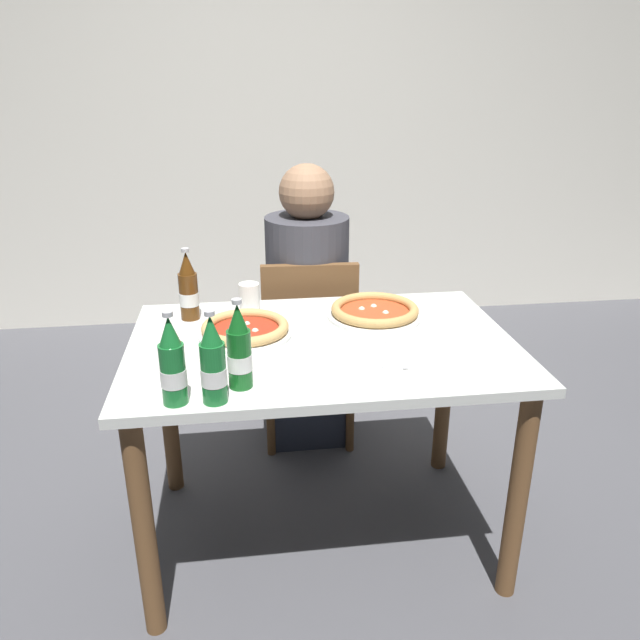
# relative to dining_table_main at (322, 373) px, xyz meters

# --- Properties ---
(ground_plane) EXTENTS (8.00, 8.00, 0.00)m
(ground_plane) POSITION_rel_dining_table_main_xyz_m (0.00, 0.00, -0.64)
(ground_plane) COLOR #4C4C51
(back_wall_tiled) EXTENTS (7.00, 0.10, 2.60)m
(back_wall_tiled) POSITION_rel_dining_table_main_xyz_m (0.00, 2.20, 0.66)
(back_wall_tiled) COLOR silver
(back_wall_tiled) RESTS_ON ground_plane
(dining_table_main) EXTENTS (1.20, 0.80, 0.75)m
(dining_table_main) POSITION_rel_dining_table_main_xyz_m (0.00, 0.00, 0.00)
(dining_table_main) COLOR silver
(dining_table_main) RESTS_ON ground_plane
(chair_behind_table) EXTENTS (0.42, 0.42, 0.85)m
(chair_behind_table) POSITION_rel_dining_table_main_xyz_m (0.03, 0.61, -0.15)
(chair_behind_table) COLOR brown
(chair_behind_table) RESTS_ON ground_plane
(diner_seated) EXTENTS (0.34, 0.34, 1.21)m
(diner_seated) POSITION_rel_dining_table_main_xyz_m (0.03, 0.66, -0.05)
(diner_seated) COLOR #2D3342
(diner_seated) RESTS_ON ground_plane
(pizza_margherita_near) EXTENTS (0.30, 0.30, 0.04)m
(pizza_margherita_near) POSITION_rel_dining_table_main_xyz_m (-0.24, 0.08, 0.14)
(pizza_margherita_near) COLOR white
(pizza_margherita_near) RESTS_ON dining_table_main
(pizza_marinara_far) EXTENTS (0.33, 0.33, 0.04)m
(pizza_marinara_far) POSITION_rel_dining_table_main_xyz_m (0.21, 0.18, 0.13)
(pizza_marinara_far) COLOR white
(pizza_marinara_far) RESTS_ON dining_table_main
(beer_bottle_left) EXTENTS (0.07, 0.07, 0.25)m
(beer_bottle_left) POSITION_rel_dining_table_main_xyz_m (-0.32, -0.34, 0.22)
(beer_bottle_left) COLOR #196B2D
(beer_bottle_left) RESTS_ON dining_table_main
(beer_bottle_center) EXTENTS (0.07, 0.07, 0.25)m
(beer_bottle_center) POSITION_rel_dining_table_main_xyz_m (-0.26, -0.27, 0.22)
(beer_bottle_center) COLOR #14591E
(beer_bottle_center) RESTS_ON dining_table_main
(beer_bottle_right) EXTENTS (0.07, 0.07, 0.25)m
(beer_bottle_right) POSITION_rel_dining_table_main_xyz_m (-0.42, 0.25, 0.22)
(beer_bottle_right) COLOR #512D0F
(beer_bottle_right) RESTS_ON dining_table_main
(beer_bottle_extra) EXTENTS (0.07, 0.07, 0.25)m
(beer_bottle_extra) POSITION_rel_dining_table_main_xyz_m (-0.42, -0.34, 0.22)
(beer_bottle_extra) COLOR #196B2D
(beer_bottle_extra) RESTS_ON dining_table_main
(napkin_with_cutlery) EXTENTS (0.20, 0.20, 0.01)m
(napkin_with_cutlery) POSITION_rel_dining_table_main_xyz_m (0.18, -0.14, 0.12)
(napkin_with_cutlery) COLOR white
(napkin_with_cutlery) RESTS_ON dining_table_main
(paper_cup) EXTENTS (0.07, 0.07, 0.09)m
(paper_cup) POSITION_rel_dining_table_main_xyz_m (-0.22, 0.31, 0.16)
(paper_cup) COLOR white
(paper_cup) RESTS_ON dining_table_main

